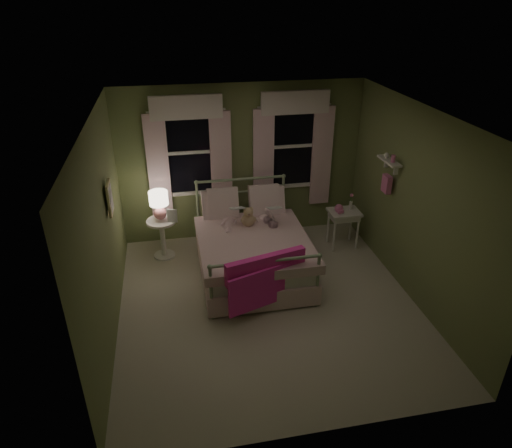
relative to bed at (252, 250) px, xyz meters
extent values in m
plane|color=beige|center=(0.07, -0.83, -0.38)|extent=(4.20, 4.20, 0.00)
plane|color=white|center=(0.07, -0.83, 2.22)|extent=(4.20, 4.20, 0.00)
plane|color=olive|center=(0.07, 1.27, 0.92)|extent=(4.00, 0.00, 4.00)
plane|color=olive|center=(0.07, -2.93, 0.92)|extent=(4.00, 0.00, 4.00)
plane|color=olive|center=(-1.93, -0.83, 0.92)|extent=(0.00, 4.20, 4.20)
plane|color=olive|center=(2.07, -0.83, 0.92)|extent=(0.00, 4.20, 4.20)
cube|color=white|center=(0.00, -0.03, 0.04)|extent=(1.44, 1.94, 0.26)
cube|color=white|center=(0.00, -0.03, -0.20)|extent=(1.54, 2.02, 0.30)
cube|color=silver|center=(0.00, -0.18, 0.22)|extent=(1.58, 1.75, 0.14)
cylinder|color=#9EB793|center=(-0.69, -0.03, -0.08)|extent=(0.04, 1.90, 0.04)
cylinder|color=#9EB793|center=(0.69, -0.03, -0.08)|extent=(0.04, 1.90, 0.04)
cylinder|color=#9EB793|center=(-0.71, 0.94, 0.19)|extent=(0.04, 0.04, 1.15)
cylinder|color=#9EB793|center=(0.71, 0.94, 0.19)|extent=(0.04, 0.04, 1.15)
sphere|color=#9EB793|center=(-0.71, 0.94, 0.77)|extent=(0.07, 0.07, 0.07)
sphere|color=#9EB793|center=(0.71, 0.94, 0.77)|extent=(0.07, 0.07, 0.07)
cylinder|color=#9EB793|center=(0.00, 0.94, 0.77)|extent=(1.42, 0.04, 0.04)
cylinder|color=#9EB793|center=(0.00, 0.94, 0.55)|extent=(1.38, 0.03, 0.03)
cylinder|color=#9EB793|center=(-0.71, -1.00, 0.02)|extent=(0.04, 0.04, 0.80)
cylinder|color=#9EB793|center=(0.71, -1.00, 0.02)|extent=(0.04, 0.04, 0.80)
sphere|color=#9EB793|center=(-0.71, -1.00, 0.42)|extent=(0.07, 0.07, 0.07)
sphere|color=#9EB793|center=(0.71, -1.00, 0.42)|extent=(0.07, 0.07, 0.07)
cylinder|color=#9EB793|center=(0.00, -1.00, 0.42)|extent=(1.42, 0.04, 0.04)
cube|color=white|center=(-0.38, 0.67, 0.42)|extent=(0.55, 0.32, 0.57)
cube|color=white|center=(0.38, 0.67, 0.42)|extent=(0.55, 0.32, 0.57)
cube|color=white|center=(-0.33, 0.67, 0.50)|extent=(0.48, 0.30, 0.51)
cube|color=white|center=(0.33, 0.67, 0.50)|extent=(0.48, 0.30, 0.51)
cube|color=#F12F9E|center=(0.00, -1.00, 0.34)|extent=(1.09, 0.37, 0.32)
cube|color=#F830AE|center=(0.00, -1.07, 0.07)|extent=(1.05, 0.40, 0.55)
imported|color=#F7D1DD|center=(-0.28, 0.42, 0.56)|extent=(0.30, 0.23, 0.74)
imported|color=#F7D1DD|center=(0.28, 0.42, 0.54)|extent=(0.39, 0.34, 0.70)
imported|color=beige|center=(-0.28, 0.17, 0.58)|extent=(0.21, 0.13, 0.26)
imported|color=beige|center=(0.28, 0.17, 0.54)|extent=(0.20, 0.11, 0.26)
sphere|color=tan|center=(0.00, 0.27, 0.37)|extent=(0.20, 0.20, 0.20)
sphere|color=tan|center=(0.00, 0.25, 0.51)|extent=(0.15, 0.15, 0.15)
sphere|color=tan|center=(-0.05, 0.25, 0.56)|extent=(0.06, 0.06, 0.06)
sphere|color=tan|center=(0.04, 0.25, 0.56)|extent=(0.06, 0.06, 0.06)
sphere|color=tan|center=(-0.08, 0.24, 0.39)|extent=(0.08, 0.08, 0.08)
sphere|color=tan|center=(0.08, 0.24, 0.39)|extent=(0.08, 0.08, 0.08)
sphere|color=#8C6B51|center=(0.00, 0.20, 0.50)|extent=(0.05, 0.05, 0.05)
cylinder|color=white|center=(-1.31, 0.72, 0.25)|extent=(0.46, 0.46, 0.04)
cylinder|color=white|center=(-1.31, 0.72, -0.06)|extent=(0.08, 0.08, 0.60)
cylinder|color=white|center=(-1.31, 0.72, -0.37)|extent=(0.34, 0.34, 0.03)
sphere|color=pink|center=(-1.31, 0.72, 0.39)|extent=(0.19, 0.19, 0.19)
cylinder|color=pink|center=(-1.31, 0.72, 0.51)|extent=(0.03, 0.03, 0.12)
cylinder|color=#FFEAC6|center=(-1.31, 0.72, 0.65)|extent=(0.29, 0.29, 0.21)
imported|color=beige|center=(-1.21, 0.64, 0.27)|extent=(0.23, 0.26, 0.02)
cube|color=white|center=(1.63, 0.48, 0.25)|extent=(0.50, 0.40, 0.04)
cube|color=white|center=(1.63, 0.48, 0.18)|extent=(0.44, 0.34, 0.08)
cylinder|color=white|center=(1.43, 0.33, -0.07)|extent=(0.04, 0.04, 0.60)
cylinder|color=white|center=(1.83, 0.33, -0.07)|extent=(0.04, 0.04, 0.60)
cylinder|color=white|center=(1.43, 0.63, -0.07)|extent=(0.04, 0.04, 0.60)
cylinder|color=white|center=(1.83, 0.63, -0.07)|extent=(0.04, 0.04, 0.60)
sphere|color=pink|center=(1.53, 0.48, 0.33)|extent=(0.14, 0.14, 0.14)
cube|color=pink|center=(1.53, 0.39, 0.31)|extent=(0.11, 0.07, 0.04)
cylinder|color=white|center=(1.75, 0.53, 0.34)|extent=(0.05, 0.05, 0.14)
cylinder|color=#4C7F3F|center=(1.75, 0.53, 0.45)|extent=(0.01, 0.01, 0.12)
sphere|color=pink|center=(1.75, 0.53, 0.52)|extent=(0.06, 0.06, 0.06)
cube|color=black|center=(-0.78, 1.25, 1.17)|extent=(0.76, 0.02, 1.35)
cube|color=white|center=(-0.78, 1.23, 1.87)|extent=(0.84, 0.05, 0.06)
cube|color=white|center=(-0.78, 1.23, 0.47)|extent=(0.84, 0.05, 0.06)
cube|color=white|center=(-1.18, 1.23, 1.17)|extent=(0.06, 0.05, 1.40)
cube|color=white|center=(-0.38, 1.23, 1.17)|extent=(0.06, 0.05, 1.40)
cube|color=white|center=(-0.78, 1.23, 1.17)|extent=(0.76, 0.04, 0.05)
cube|color=white|center=(-1.28, 1.19, 0.97)|extent=(0.34, 0.06, 1.70)
cube|color=white|center=(-0.28, 1.19, 0.97)|extent=(0.34, 0.06, 1.70)
cube|color=white|center=(-0.78, 1.17, 1.90)|extent=(1.10, 0.08, 0.36)
cylinder|color=white|center=(-0.78, 1.21, 1.84)|extent=(1.20, 0.03, 0.03)
cube|color=black|center=(0.92, 1.25, 1.17)|extent=(0.76, 0.02, 1.35)
cube|color=white|center=(0.92, 1.23, 1.87)|extent=(0.84, 0.05, 0.06)
cube|color=white|center=(0.92, 1.23, 0.47)|extent=(0.84, 0.05, 0.06)
cube|color=white|center=(0.52, 1.23, 1.17)|extent=(0.06, 0.05, 1.40)
cube|color=white|center=(1.32, 1.23, 1.17)|extent=(0.06, 0.05, 1.40)
cube|color=white|center=(0.92, 1.23, 1.17)|extent=(0.76, 0.04, 0.05)
cube|color=silver|center=(0.42, 1.19, 0.97)|extent=(0.34, 0.06, 1.70)
cube|color=silver|center=(1.42, 1.19, 0.97)|extent=(0.34, 0.06, 1.70)
cube|color=white|center=(0.92, 1.17, 1.90)|extent=(1.10, 0.08, 0.36)
cylinder|color=white|center=(0.92, 1.21, 1.84)|extent=(1.20, 0.03, 0.03)
cube|color=white|center=(1.96, -0.13, 1.32)|extent=(0.15, 0.50, 0.03)
cube|color=white|center=(2.00, -0.28, 1.24)|extent=(0.06, 0.03, 0.14)
cube|color=white|center=(2.00, 0.02, 1.24)|extent=(0.06, 0.03, 0.14)
cylinder|color=pink|center=(1.96, -0.23, 1.39)|extent=(0.06, 0.06, 0.10)
sphere|color=white|center=(1.96, -0.03, 1.37)|extent=(0.08, 0.08, 0.08)
cube|color=pink|center=(1.97, -0.13, 0.97)|extent=(0.08, 0.18, 0.26)
cube|color=beige|center=(-1.88, -0.23, 1.12)|extent=(0.03, 0.32, 0.42)
cube|color=silver|center=(-1.86, -0.23, 1.12)|extent=(0.01, 0.25, 0.34)
camera|label=1|loc=(-1.06, -5.78, 3.50)|focal=32.00mm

